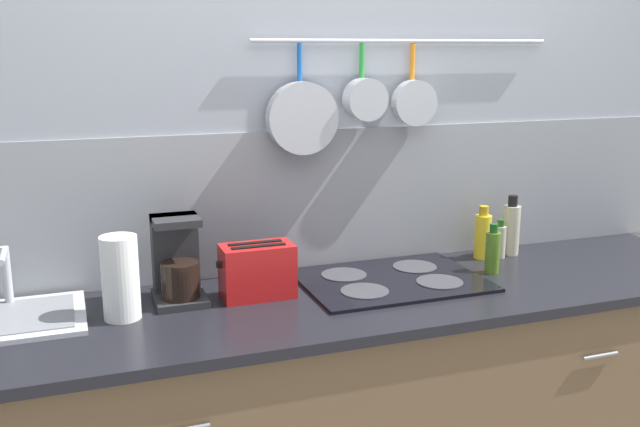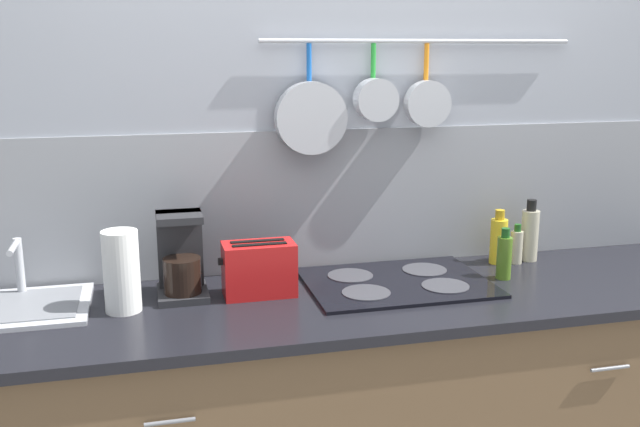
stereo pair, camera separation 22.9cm
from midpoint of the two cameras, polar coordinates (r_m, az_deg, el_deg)
wall_back at (r=2.69m, az=4.34°, el=3.18°), size 7.20×0.16×2.60m
cabinet_base at (r=2.63m, az=6.71°, el=-16.46°), size 2.79×0.66×0.89m
countertop at (r=2.44m, az=7.00°, el=-6.92°), size 2.83×0.68×0.03m
sink_basin at (r=2.43m, az=-20.72°, el=-6.91°), size 0.45×0.37×0.20m
paper_towel_roll at (r=2.29m, az=-12.86°, el=-4.58°), size 0.11×0.11×0.26m
coffee_maker at (r=2.41m, az=-8.41°, el=-3.81°), size 0.17×0.20×0.28m
toaster at (r=2.39m, az=-2.17°, el=-4.50°), size 0.26×0.13×0.18m
cooktop at (r=2.55m, az=8.74°, el=-5.50°), size 0.64×0.47×0.01m
bottle_hot_sauce at (r=2.67m, az=16.93°, el=-3.35°), size 0.05×0.05×0.19m
bottle_olive_oil at (r=2.85m, az=16.35°, el=-2.06°), size 0.07×0.07×0.21m
bottle_sesame_oil at (r=2.88m, az=17.68°, el=-2.53°), size 0.05×0.05×0.15m
bottle_vinegar at (r=2.93m, az=18.61°, el=-1.57°), size 0.07×0.07×0.24m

